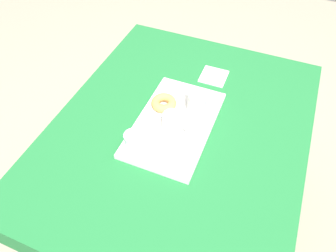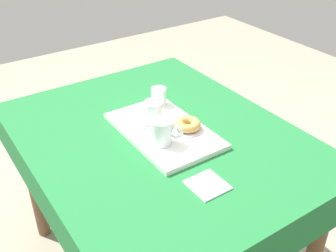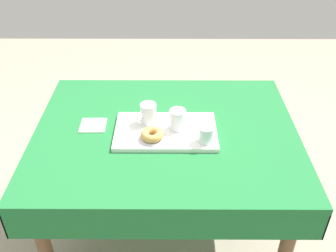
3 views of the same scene
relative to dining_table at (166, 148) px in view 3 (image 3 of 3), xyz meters
The scene contains 9 objects.
ground_plane 0.67m from the dining_table, ahead, with size 6.00×6.00×0.00m, color gray.
dining_table is the anchor object (origin of this frame).
serving_tray 0.12m from the dining_table, 98.51° to the left, with size 0.48×0.29×0.02m, color white.
tea_mug_left 0.18m from the dining_table, behind, with size 0.08×0.12×0.10m.
tea_mug_right 0.20m from the dining_table, 25.51° to the right, with size 0.09×0.10×0.10m.
water_glass_near 0.27m from the dining_table, 147.50° to the left, with size 0.07×0.07×0.08m.
donut_plate_left 0.17m from the dining_table, 57.52° to the left, with size 0.12×0.12×0.01m, color silver.
sugar_donut_left 0.19m from the dining_table, 57.52° to the left, with size 0.10×0.10×0.04m, color tan.
paper_napkin 0.37m from the dining_table, ahead, with size 0.12×0.12×0.01m, color white.
Camera 3 is at (-0.02, 1.49, 1.85)m, focal length 41.26 mm.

